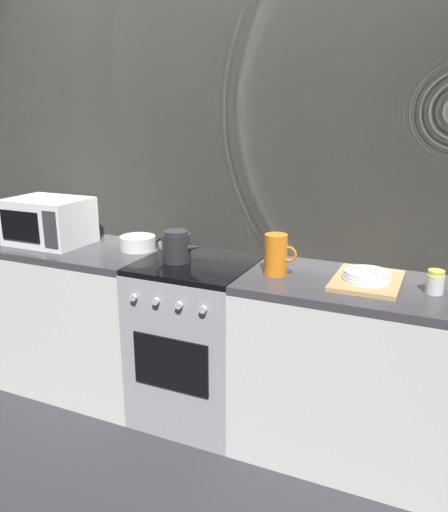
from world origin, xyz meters
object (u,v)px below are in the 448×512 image
(mixing_bowl, at_px, (138,243))
(pitcher, at_px, (276,255))
(stove_unit, at_px, (198,340))
(kettle, at_px, (177,247))
(dish_pile, at_px, (367,278))
(microwave, at_px, (49,221))
(spice_jar, at_px, (435,282))

(mixing_bowl, height_order, pitcher, pitcher)
(pitcher, bearing_deg, mixing_bowl, 172.85)
(stove_unit, bearing_deg, mixing_bowl, 169.66)
(kettle, bearing_deg, pitcher, 0.52)
(kettle, distance_m, mixing_bowl, 0.34)
(stove_unit, height_order, kettle, kettle)
(kettle, xyz_separation_m, pitcher, (0.55, 0.00, 0.02))
(pitcher, relative_size, dish_pile, 0.50)
(microwave, height_order, spice_jar, microwave)
(stove_unit, distance_m, kettle, 0.54)
(stove_unit, distance_m, dish_pile, 0.99)
(mixing_bowl, bearing_deg, pitcher, -7.15)
(kettle, bearing_deg, stove_unit, 20.36)
(microwave, xyz_separation_m, mixing_bowl, (0.56, 0.09, -0.10))
(stove_unit, relative_size, mixing_bowl, 4.50)
(stove_unit, distance_m, pitcher, 0.71)
(pitcher, relative_size, spice_jar, 1.90)
(kettle, height_order, spice_jar, kettle)
(stove_unit, relative_size, kettle, 3.16)
(stove_unit, xyz_separation_m, kettle, (-0.10, -0.04, 0.53))
(microwave, relative_size, pitcher, 2.30)
(kettle, bearing_deg, mixing_bowl, 160.40)
(spice_jar, bearing_deg, stove_unit, -179.95)
(microwave, bearing_deg, dish_pile, 0.93)
(kettle, distance_m, pitcher, 0.55)
(pitcher, height_order, spice_jar, pitcher)
(microwave, xyz_separation_m, dish_pile, (1.85, 0.03, -0.11))
(dish_pile, bearing_deg, kettle, -176.78)
(stove_unit, bearing_deg, pitcher, -4.12)
(microwave, relative_size, spice_jar, 4.38)
(dish_pile, bearing_deg, mixing_bowl, 177.39)
(dish_pile, xyz_separation_m, spice_jar, (0.29, -0.02, 0.03))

